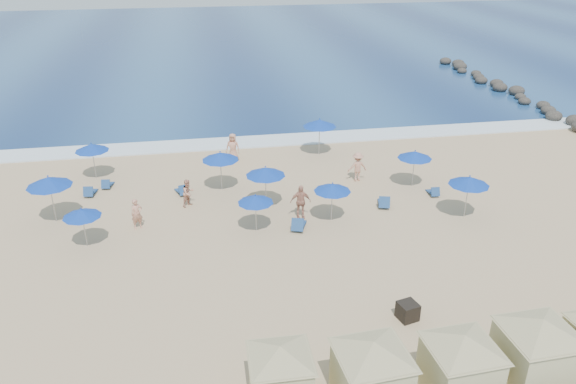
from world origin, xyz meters
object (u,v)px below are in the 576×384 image
object	(u,v)px
umbrella_2	(92,147)
umbrella_6	(332,188)
umbrella_5	(255,199)
beachgoer_4	(233,147)
umbrella_4	(265,171)
beachgoer_3	(357,167)
umbrella_7	(320,123)
umbrella_8	(415,155)
rock_jetty	(506,89)
umbrella_9	(469,181)
cabana_0	(280,368)
cabana_3	(538,344)
beachgoer_0	(137,214)
trash_bin	(408,311)
umbrella_1	(82,213)
cabana_1	(372,366)
umbrella_0	(49,182)
cabana_2	(461,359)
umbrella_3	(220,156)
beachgoer_2	(300,202)
beachgoer_1	(188,193)

from	to	relation	value
umbrella_2	umbrella_6	distance (m)	15.32
umbrella_5	beachgoer_4	xyz separation A→B (m)	(-0.34, 9.80, -0.84)
umbrella_4	beachgoer_3	world-z (taller)	umbrella_4
umbrella_7	umbrella_8	bearing A→B (deg)	-54.52
beachgoer_4	rock_jetty	bearing A→B (deg)	45.33
umbrella_9	cabana_0	bearing A→B (deg)	-136.49
cabana_3	umbrella_7	xyz separation A→B (m)	(-2.28, 22.23, 0.53)
beachgoer_0	trash_bin	bearing A→B (deg)	-62.07
umbrella_1	cabana_3	bearing A→B (deg)	-36.87
cabana_1	umbrella_0	distance (m)	19.60
umbrella_4	beachgoer_4	xyz separation A→B (m)	(-1.21, 7.21, -1.20)
cabana_1	umbrella_8	distance (m)	17.87
cabana_3	umbrella_0	size ratio (longest dim) A/B	1.79
umbrella_6	beachgoer_3	world-z (taller)	umbrella_6
umbrella_1	beachgoer_0	bearing A→B (deg)	31.78
cabana_3	cabana_0	bearing A→B (deg)	175.87
beachgoer_0	cabana_3	bearing A→B (deg)	-65.69
rock_jetty	cabana_2	size ratio (longest dim) A/B	5.98
trash_bin	beachgoer_3	distance (m)	13.56
rock_jetty	umbrella_9	world-z (taller)	umbrella_9
beachgoer_4	beachgoer_0	bearing A→B (deg)	-103.85
beachgoer_3	umbrella_2	bearing A→B (deg)	-11.89
cabana_2	umbrella_3	xyz separation A→B (m)	(-6.51, 17.69, 0.52)
umbrella_1	umbrella_3	world-z (taller)	umbrella_3
cabana_2	cabana_3	distance (m)	2.73
umbrella_3	beachgoer_0	xyz separation A→B (m)	(-4.58, -3.98, -1.31)
umbrella_8	beachgoer_0	world-z (taller)	umbrella_8
cabana_1	umbrella_3	bearing A→B (deg)	101.55
umbrella_7	umbrella_4	bearing A→B (deg)	-122.29
beachgoer_4	umbrella_5	bearing A→B (deg)	-68.13
rock_jetty	umbrella_9	xyz separation A→B (m)	(-15.23, -22.94, 1.75)
umbrella_5	beachgoer_2	xyz separation A→B (m)	(2.50, 1.03, -0.85)
rock_jetty	beachgoer_1	xyz separation A→B (m)	(-29.78, -19.06, 0.43)
cabana_0	umbrella_0	size ratio (longest dim) A/B	1.55
umbrella_0	cabana_2	bearing A→B (deg)	-44.59
umbrella_0	umbrella_3	world-z (taller)	umbrella_0
umbrella_6	umbrella_9	distance (m)	7.19
cabana_2	umbrella_3	distance (m)	18.85
beachgoer_1	beachgoer_2	bearing A→B (deg)	-64.13
umbrella_0	umbrella_4	world-z (taller)	umbrella_0
umbrella_1	umbrella_4	xyz separation A→B (m)	(9.19, 2.69, 0.35)
cabana_1	beachgoer_3	distance (m)	18.10
cabana_0	beachgoer_1	world-z (taller)	cabana_0
umbrella_0	beachgoer_3	xyz separation A→B (m)	(17.18, 2.39, -1.38)
cabana_3	beachgoer_4	size ratio (longest dim) A/B	2.49
umbrella_3	umbrella_5	distance (m)	5.52
cabana_3	beachgoer_4	bearing A→B (deg)	110.37
umbrella_4	beachgoer_0	bearing A→B (deg)	-169.78
umbrella_7	umbrella_8	distance (m)	7.50
cabana_1	umbrella_2	xyz separation A→B (m)	(-11.18, 20.65, 0.38)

